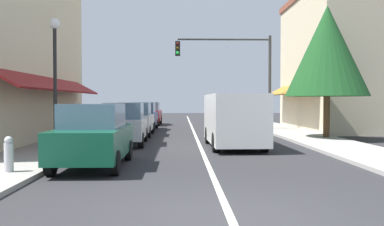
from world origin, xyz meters
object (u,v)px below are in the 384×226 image
parked_car_distant_left (149,114)px  traffic_signal_mast_arm (237,65)px  van_in_lane (234,119)px  street_lamp_left_near (55,63)px  tree_right_near (327,51)px  parked_car_far_left (143,116)px  parked_car_second_left (124,124)px  parked_car_third_left (136,119)px  fire_hydrant (9,154)px  parked_car_nearest_left (94,136)px

parked_car_distant_left → traffic_signal_mast_arm: bearing=-45.8°
van_in_lane → street_lamp_left_near: street_lamp_left_near is taller
tree_right_near → van_in_lane: bearing=-146.7°
van_in_lane → tree_right_near: 6.59m
traffic_signal_mast_arm → tree_right_near: (3.45, -6.22, 0.12)m
parked_car_far_left → parked_car_distant_left: bearing=90.4°
parked_car_second_left → street_lamp_left_near: size_ratio=0.90×
parked_car_third_left → fire_hydrant: size_ratio=4.72×
parked_car_third_left → traffic_signal_mast_arm: bearing=32.5°
traffic_signal_mast_arm → street_lamp_left_near: bearing=-123.2°
traffic_signal_mast_arm → street_lamp_left_near: (-7.74, -11.84, -0.98)m
traffic_signal_mast_arm → fire_hydrant: size_ratio=6.91×
fire_hydrant → parked_car_third_left: bearing=81.5°
parked_car_second_left → tree_right_near: tree_right_near is taller
parked_car_second_left → parked_car_far_left: 9.09m
van_in_lane → fire_hydrant: van_in_lane is taller
parked_car_distant_left → parked_car_nearest_left: bearing=-89.2°
fire_hydrant → parked_car_far_left: bearing=83.9°
parked_car_nearest_left → parked_car_second_left: 5.96m
tree_right_near → parked_car_third_left: bearing=165.3°
parked_car_far_left → street_lamp_left_near: size_ratio=0.89×
van_in_lane → tree_right_near: bearing=32.1°
parked_car_third_left → tree_right_near: bearing=-14.6°
parked_car_far_left → van_in_lane: 11.14m
parked_car_nearest_left → parked_car_second_left: bearing=89.3°
traffic_signal_mast_arm → tree_right_near: size_ratio=0.94×
van_in_lane → street_lamp_left_near: bearing=-160.3°
parked_car_second_left → parked_car_third_left: size_ratio=1.01×
parked_car_far_left → tree_right_near: size_ratio=0.64×
parked_car_nearest_left → street_lamp_left_near: 3.79m
parked_car_far_left → tree_right_near: tree_right_near is taller
parked_car_distant_left → traffic_signal_mast_arm: (5.96, -6.28, 3.23)m
parked_car_nearest_left → street_lamp_left_near: size_ratio=0.89×
fire_hydrant → parked_car_second_left: bearing=76.1°
parked_car_distant_left → fire_hydrant: (-1.76, -21.98, -0.33)m
parked_car_distant_left → street_lamp_left_near: size_ratio=0.89×
parked_car_far_left → parked_car_third_left: bearing=-89.1°
parked_car_second_left → parked_car_far_left: same height
parked_car_far_left → traffic_signal_mast_arm: 6.82m
parked_car_far_left → van_in_lane: van_in_lane is taller
parked_car_nearest_left → van_in_lane: size_ratio=0.79×
traffic_signal_mast_arm → van_in_lane: bearing=-98.5°
fire_hydrant → van_in_lane: bearing=44.9°
parked_car_second_left → tree_right_near: size_ratio=0.65×
parked_car_distant_left → street_lamp_left_near: 18.34m
parked_car_third_left → parked_car_distant_left: bearing=90.3°
parked_car_second_left → parked_car_distant_left: (-0.06, 14.62, 0.00)m
parked_car_second_left → street_lamp_left_near: 4.54m
parked_car_far_left → fire_hydrant: size_ratio=4.73×
street_lamp_left_near → tree_right_near: tree_right_near is taller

